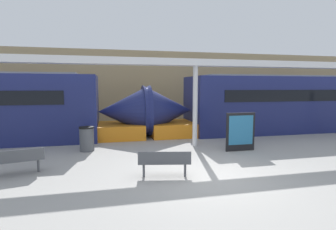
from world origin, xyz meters
TOP-DOWN VIEW (x-y plane):
  - ground_plane at (0.00, 0.00)m, footprint 60.00×60.00m
  - station_wall at (0.00, 11.26)m, footprint 56.00×0.20m
  - train_left at (8.77, 6.60)m, footprint 19.32×2.93m
  - bench_near at (-1.19, 0.24)m, footprint 1.53×0.72m
  - bench_far at (-5.49, 1.34)m, footprint 1.87×0.86m
  - trash_bin at (-3.57, 3.96)m, footprint 0.59×0.59m
  - poster_board at (2.41, 2.60)m, footprint 1.22×0.07m
  - support_column_near at (0.94, 3.89)m, footprint 0.21×0.21m
  - canopy_beam at (0.94, 3.89)m, footprint 28.00×0.60m

SIDE VIEW (x-z plane):
  - ground_plane at x=0.00m, z-range 0.00..0.00m
  - bench_near at x=-1.19m, z-range 0.09..0.86m
  - bench_far at x=-5.49m, z-range 0.09..0.86m
  - trash_bin at x=-3.57m, z-range 0.00..0.98m
  - poster_board at x=2.41m, z-range 0.01..1.54m
  - train_left at x=8.77m, z-range -0.08..3.12m
  - support_column_near at x=0.94m, z-range 0.00..3.42m
  - station_wall at x=0.00m, z-range 0.00..5.00m
  - canopy_beam at x=0.94m, z-range 3.42..3.70m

